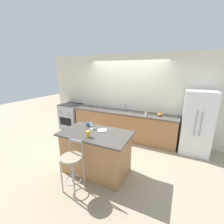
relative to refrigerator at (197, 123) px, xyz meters
The scene contains 14 objects.
ground_plane 2.31m from the refrigerator, behind, with size 18.00×18.00×0.00m, color tan.
wall_back 2.20m from the refrigerator, behind, with size 6.00×0.07×2.70m.
back_counter 2.15m from the refrigerator, behind, with size 3.42×0.68×0.91m.
sink_faucet 2.14m from the refrigerator, behind, with size 0.02×0.13×0.22m.
kitchen_island 2.77m from the refrigerator, 136.76° to the right, with size 1.49×0.88×0.93m.
refrigerator is the anchor object (origin of this frame).
oven_range 4.27m from the refrigerator, behind, with size 0.74×0.72×0.94m.
bar_stool_near 3.31m from the refrigerator, 129.63° to the right, with size 0.39×0.39×1.02m.
dinner_plate 2.58m from the refrigerator, 138.27° to the right, with size 0.22×0.22×0.02m.
wine_glass 2.80m from the refrigerator, 141.54° to the right, with size 0.08×0.08×0.19m.
coffee_mug 2.86m from the refrigerator, 145.50° to the right, with size 0.11×0.08×0.09m.
tumbler_cup 2.93m from the refrigerator, 133.56° to the right, with size 0.08×0.08×0.13m.
pumpkin_decoration 0.97m from the refrigerator, behind, with size 0.12×0.12×0.12m.
soap_bottle 1.34m from the refrigerator, behind, with size 0.06×0.06×0.18m.
Camera 1 is at (1.69, -4.02, 2.21)m, focal length 24.00 mm.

